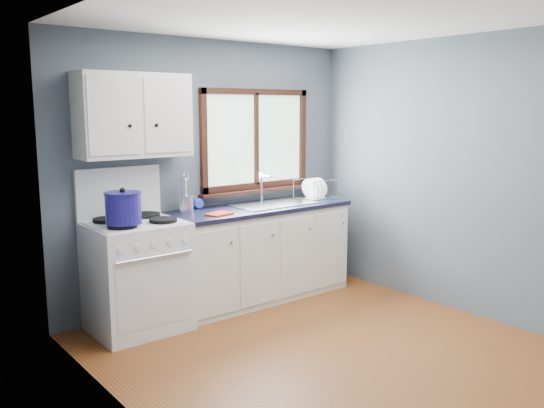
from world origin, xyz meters
TOP-DOWN VIEW (x-y plane):
  - floor at (0.00, 0.00)m, footprint 3.20×3.60m
  - ceiling at (0.00, 0.00)m, footprint 3.20×3.60m
  - wall_back at (0.00, 1.81)m, footprint 3.20×0.02m
  - wall_left at (-1.61, 0.00)m, footprint 0.02×3.60m
  - wall_right at (1.61, 0.00)m, footprint 0.02×3.60m
  - gas_range at (-0.95, 1.47)m, footprint 0.76×0.69m
  - base_cabinets at (0.36, 1.49)m, footprint 1.85×0.60m
  - countertop at (0.36, 1.49)m, footprint 1.89×0.64m
  - sink at (0.54, 1.49)m, footprint 0.84×0.46m
  - window at (0.54, 1.77)m, footprint 1.36×0.10m
  - upper_cabinets at (-0.85, 1.63)m, footprint 0.95×0.35m
  - skillet at (-1.11, 1.32)m, footprint 0.35×0.24m
  - stockpot at (-1.11, 1.32)m, footprint 0.30×0.30m
  - utensil_crock at (-0.35, 1.64)m, footprint 0.16×0.16m
  - thermos at (-0.40, 1.64)m, footprint 0.08×0.08m
  - soap_bottle at (-0.18, 1.71)m, footprint 0.12×0.12m
  - dish_towel at (-0.20, 1.34)m, footprint 0.25×0.20m
  - dish_rack at (1.15, 1.55)m, footprint 0.44×0.35m

SIDE VIEW (x-z plane):
  - floor at x=0.00m, z-range -0.02..0.00m
  - base_cabinets at x=0.36m, z-range -0.03..0.85m
  - gas_range at x=-0.95m, z-range -0.19..1.17m
  - sink at x=0.54m, z-range 0.64..1.08m
  - countertop at x=0.36m, z-range 0.88..0.92m
  - dish_towel at x=-0.20m, z-range 0.92..0.94m
  - dish_rack at x=1.15m, z-range 0.87..1.08m
  - skillet at x=-1.11m, z-range 0.96..1.00m
  - utensil_crock at x=-0.35m, z-range 0.81..1.20m
  - soap_bottle at x=-0.18m, z-range 0.92..1.18m
  - thermos at x=-0.40m, z-range 0.92..1.24m
  - stockpot at x=-1.11m, z-range 0.94..1.23m
  - wall_back at x=0.00m, z-range 0.00..2.50m
  - wall_left at x=-1.61m, z-range 0.00..2.50m
  - wall_right at x=1.61m, z-range 0.00..2.50m
  - window at x=0.54m, z-range 0.96..1.99m
  - upper_cabinets at x=-0.85m, z-range 1.45..2.15m
  - ceiling at x=0.00m, z-range 2.50..2.52m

